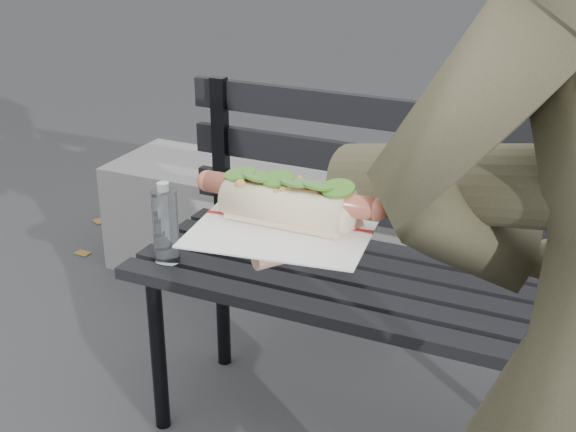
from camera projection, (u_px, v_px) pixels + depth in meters
park_bench at (436, 262)px, 1.91m from camera, size 1.50×0.44×0.88m
concrete_block at (270, 228)px, 2.90m from camera, size 1.20×0.40×0.40m
held_hotdog at (473, 196)px, 0.84m from camera, size 0.62×0.31×0.20m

